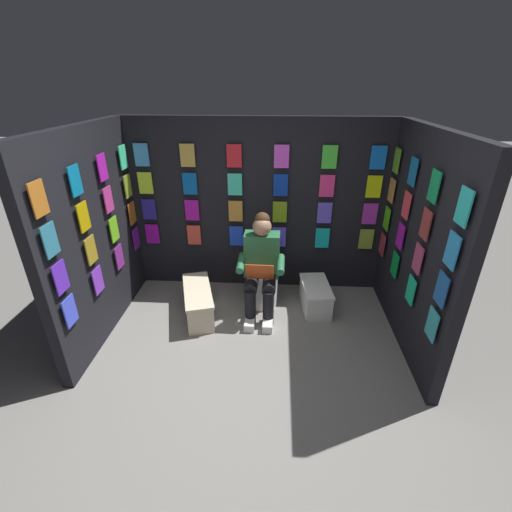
# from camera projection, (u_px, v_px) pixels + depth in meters

# --- Properties ---
(ground_plane) EXTENTS (30.00, 30.00, 0.00)m
(ground_plane) POSITION_uv_depth(u_px,v_px,m) (245.00, 396.00, 3.11)
(ground_plane) COLOR gray
(display_wall_back) EXTENTS (3.19, 0.14, 2.13)m
(display_wall_back) POSITION_uv_depth(u_px,v_px,m) (258.00, 207.00, 4.40)
(display_wall_back) COLOR black
(display_wall_back) RESTS_ON ground
(display_wall_left) EXTENTS (0.14, 1.92, 2.13)m
(display_wall_left) POSITION_uv_depth(u_px,v_px,m) (418.00, 244.00, 3.41)
(display_wall_left) COLOR black
(display_wall_left) RESTS_ON ground
(display_wall_right) EXTENTS (0.14, 1.92, 2.13)m
(display_wall_right) POSITION_uv_depth(u_px,v_px,m) (95.00, 237.00, 3.58)
(display_wall_right) COLOR black
(display_wall_right) RESTS_ON ground
(toilet) EXTENTS (0.41, 0.56, 0.77)m
(toilet) POSITION_uv_depth(u_px,v_px,m) (262.00, 277.00, 4.34)
(toilet) COLOR white
(toilet) RESTS_ON ground
(person_reading) EXTENTS (0.53, 0.69, 1.19)m
(person_reading) POSITION_uv_depth(u_px,v_px,m) (261.00, 266.00, 4.01)
(person_reading) COLOR #286B42
(person_reading) RESTS_ON ground
(comic_longbox_near) EXTENTS (0.37, 0.63, 0.33)m
(comic_longbox_near) POSITION_uv_depth(u_px,v_px,m) (315.00, 297.00, 4.24)
(comic_longbox_near) COLOR white
(comic_longbox_near) RESTS_ON ground
(comic_longbox_far) EXTENTS (0.51, 0.86, 0.35)m
(comic_longbox_far) POSITION_uv_depth(u_px,v_px,m) (198.00, 302.00, 4.12)
(comic_longbox_far) COLOR beige
(comic_longbox_far) RESTS_ON ground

